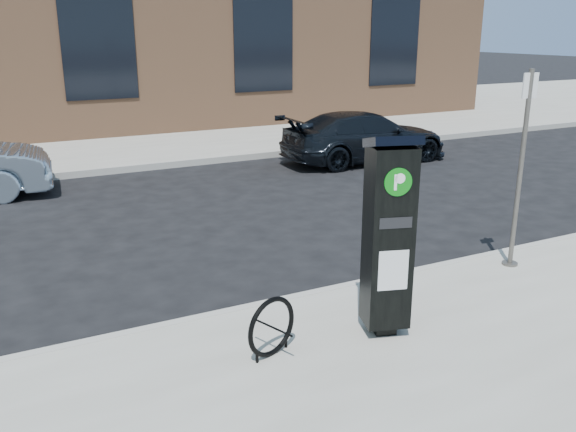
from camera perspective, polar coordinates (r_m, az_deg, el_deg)
ground at (r=7.42m, az=1.94°, el=-8.19°), size 120.00×120.00×0.00m
sidewalk_far at (r=20.36m, az=-17.68°, el=7.63°), size 60.00×12.00×0.15m
curb_near at (r=7.38m, az=2.02°, el=-7.72°), size 60.00×0.12×0.16m
curb_far at (r=14.59m, az=-13.54°, el=4.43°), size 60.00×0.12×0.16m
parking_kiosk at (r=6.13m, az=9.37°, el=-1.71°), size 0.58×0.54×2.09m
sign_pole at (r=8.34m, az=20.91°, el=3.88°), size 0.23×0.20×2.56m
bike_rack at (r=5.92m, az=-1.54°, el=-10.36°), size 0.59×0.25×0.61m
car_dark at (r=15.22m, az=7.20°, el=7.37°), size 4.28×1.82×1.23m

